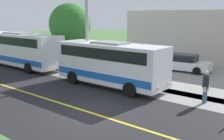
% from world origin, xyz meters
% --- Properties ---
extents(ground_plane, '(120.00, 120.00, 0.00)m').
position_xyz_m(ground_plane, '(0.00, 0.00, 0.00)').
color(ground_plane, '#477238').
extents(road_surface, '(8.00, 100.00, 0.01)m').
position_xyz_m(road_surface, '(0.00, 0.00, 0.00)').
color(road_surface, black).
rests_on(road_surface, ground).
extents(sidewalk, '(2.40, 100.00, 0.01)m').
position_xyz_m(sidewalk, '(-5.20, 0.00, 0.00)').
color(sidewalk, gray).
rests_on(sidewalk, ground).
extents(road_centre_line, '(0.16, 100.00, 0.00)m').
position_xyz_m(road_centre_line, '(0.00, 0.00, 0.01)').
color(road_centre_line, gold).
rests_on(road_centre_line, ground).
extents(shuttle_bus_front, '(2.60, 7.99, 3.02)m').
position_xyz_m(shuttle_bus_front, '(-4.48, -2.42, 1.66)').
color(shuttle_bus_front, white).
rests_on(shuttle_bus_front, ground).
extents(transit_bus_rear, '(2.63, 10.16, 3.20)m').
position_xyz_m(transit_bus_rear, '(-4.49, -13.31, 1.75)').
color(transit_bus_rear, white).
rests_on(transit_bus_rear, ground).
extents(pedestrian_with_bags, '(0.72, 0.34, 1.81)m').
position_xyz_m(pedestrian_with_bags, '(-5.02, 3.82, 0.98)').
color(pedestrian_with_bags, '#335972').
rests_on(pedestrian_with_bags, ground).
extents(street_light_pole, '(1.97, 0.24, 8.85)m').
position_xyz_m(street_light_pole, '(-4.89, -5.02, 4.84)').
color(street_light_pole, '#9E9EA3').
rests_on(street_light_pole, ground).
extents(parked_car_near, '(2.30, 4.54, 1.45)m').
position_xyz_m(parked_car_near, '(-12.31, -0.64, 0.69)').
color(parked_car_near, white).
rests_on(parked_car_near, ground).
extents(tree_curbside, '(3.77, 3.77, 5.81)m').
position_xyz_m(tree_curbside, '(-7.40, -9.52, 3.91)').
color(tree_curbside, brown).
rests_on(tree_curbside, ground).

